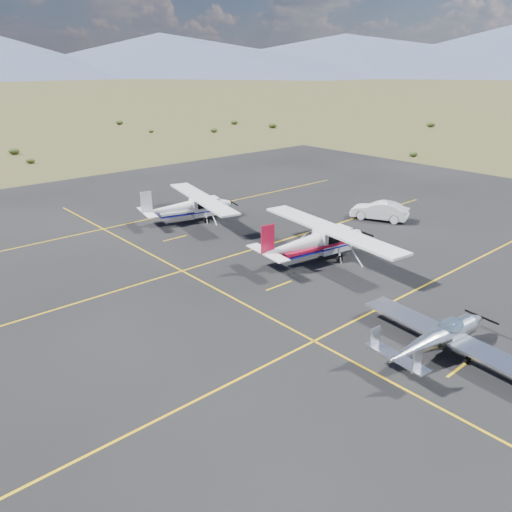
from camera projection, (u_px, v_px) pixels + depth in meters
name	position (u px, v px, depth m)	size (l,w,h in m)	color
ground	(424.00, 316.00, 25.24)	(1600.00, 1600.00, 0.00)	#383D1C
apron	(321.00, 275.00, 30.15)	(72.00, 72.00, 0.02)	black
aircraft_low_wing	(440.00, 337.00, 21.57)	(6.27, 8.71, 1.89)	silver
aircraft_cessna	(315.00, 241.00, 31.82)	(7.37, 12.19, 3.07)	white
aircraft_plain	(189.00, 206.00, 39.83)	(7.23, 11.20, 2.83)	white
sedan	(380.00, 211.00, 40.43)	(1.59, 4.55, 1.50)	white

